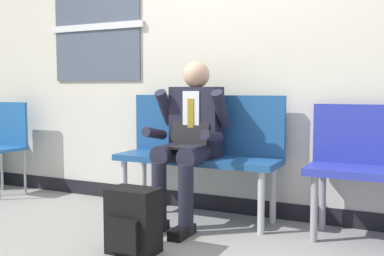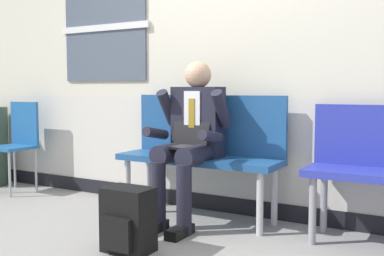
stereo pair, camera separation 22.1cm
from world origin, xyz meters
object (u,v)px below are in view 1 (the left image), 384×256
Objects in this scene: bench_with_person at (201,146)px; backpack at (133,222)px; person_seated at (189,137)px; folding_chair at (6,139)px.

bench_with_person is 1.03m from backpack.
person_seated is 1.38× the size of folding_chair.
person_seated reaches higher than backpack.
folding_chair is at bearing 157.11° from backpack.
bench_with_person is 1.47× the size of folding_chair.
bench_with_person is 3.21× the size of backpack.
backpack is 0.46× the size of folding_chair.
bench_with_person is 1.06× the size of person_seated.
folding_chair is (-2.10, -0.08, -0.03)m from bench_with_person.
folding_chair is at bearing 176.67° from person_seated.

